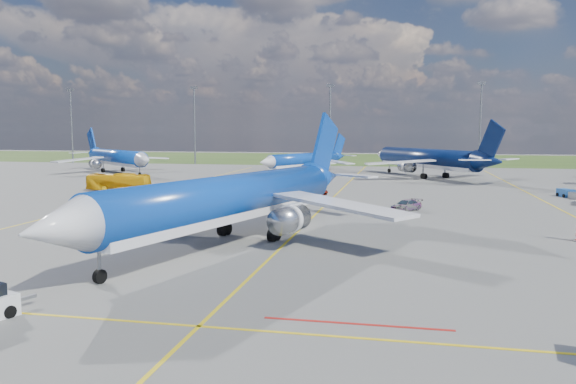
% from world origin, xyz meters
% --- Properties ---
extents(ground, '(400.00, 400.00, 0.00)m').
position_xyz_m(ground, '(0.00, 0.00, 0.00)').
color(ground, '#535351').
rests_on(ground, ground).
extents(grass_strip, '(400.00, 80.00, 0.01)m').
position_xyz_m(grass_strip, '(0.00, 150.00, 0.00)').
color(grass_strip, '#2D4719').
rests_on(grass_strip, ground).
extents(taxiway_lines, '(60.25, 160.00, 0.02)m').
position_xyz_m(taxiway_lines, '(0.17, 27.70, 0.01)').
color(taxiway_lines, gold).
rests_on(taxiway_lines, ground).
extents(floodlight_masts, '(202.20, 0.50, 22.70)m').
position_xyz_m(floodlight_masts, '(10.00, 110.00, 12.56)').
color(floodlight_masts, slate).
rests_on(floodlight_masts, ground).
extents(bg_jet_nw, '(49.65, 48.60, 10.36)m').
position_xyz_m(bg_jet_nw, '(-56.08, 74.92, 0.00)').
color(bg_jet_nw, '#0B3A9E').
rests_on(bg_jet_nw, ground).
extents(bg_jet_nnw, '(38.71, 42.32, 8.97)m').
position_xyz_m(bg_jet_nnw, '(-12.47, 82.79, 0.00)').
color(bg_jet_nnw, '#0B3A9E').
rests_on(bg_jet_nnw, ground).
extents(bg_jet_n, '(52.74, 55.78, 11.65)m').
position_xyz_m(bg_jet_n, '(15.13, 76.23, 0.00)').
color(bg_jet_n, '#071640').
rests_on(bg_jet_n, ground).
extents(main_airliner, '(46.25, 53.23, 11.78)m').
position_xyz_m(main_airliner, '(-4.80, 0.69, 0.00)').
color(main_airliner, '#0B3A9E').
rests_on(main_airliner, ground).
extents(apron_bus, '(10.67, 2.67, 2.96)m').
position_xyz_m(apron_bus, '(-35.89, 38.27, 1.48)').
color(apron_bus, '#F2B50E').
rests_on(apron_bus, ground).
extents(service_car_a, '(3.25, 4.54, 1.43)m').
position_xyz_m(service_car_a, '(-10.36, 23.57, 0.72)').
color(service_car_a, '#999999').
rests_on(service_car_a, ground).
extents(service_car_b, '(5.98, 4.54, 1.51)m').
position_xyz_m(service_car_b, '(-3.69, 38.94, 0.75)').
color(service_car_b, '#999999').
rests_on(service_car_b, ground).
extents(service_car_c, '(4.47, 4.84, 1.37)m').
position_xyz_m(service_car_c, '(10.67, 24.87, 0.68)').
color(service_car_c, '#999999').
rests_on(service_car_c, ground).
extents(baggage_tug_c, '(3.08, 4.83, 1.06)m').
position_xyz_m(baggage_tug_c, '(-15.88, 54.30, 0.50)').
color(baggage_tug_c, '#1B3CA6').
rests_on(baggage_tug_c, ground).
extents(baggage_tug_e, '(2.79, 5.47, 1.19)m').
position_xyz_m(baggage_tug_e, '(34.72, 43.65, 0.56)').
color(baggage_tug_e, navy).
rests_on(baggage_tug_e, ground).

